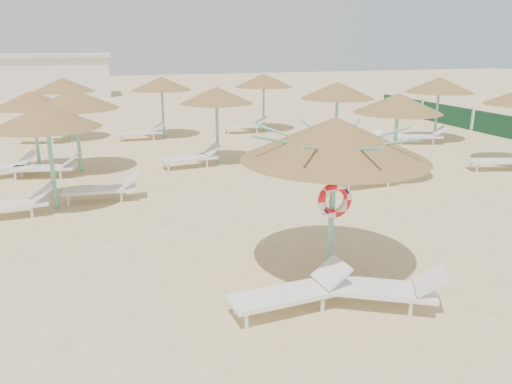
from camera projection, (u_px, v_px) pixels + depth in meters
name	position (u px, v px, depth m)	size (l,w,h in m)	color
ground	(308.00, 275.00, 9.19)	(120.00, 120.00, 0.00)	#DFC688
main_palapa	(335.00, 139.00, 8.49)	(3.25, 3.25, 2.92)	#69B6AA
lounger_main_a	(294.00, 291.00, 7.89)	(1.99, 0.73, 0.71)	white
lounger_main_b	(384.00, 288.00, 7.98)	(2.08, 1.53, 0.74)	white
palapa_field	(244.00, 94.00, 18.24)	(19.38, 12.81, 2.71)	#69B6AA
service_hut	(55.00, 75.00, 38.77)	(8.40, 4.40, 3.25)	silver
windbreak_fence	(505.00, 127.00, 22.28)	(0.08, 19.84, 1.10)	#1C5432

